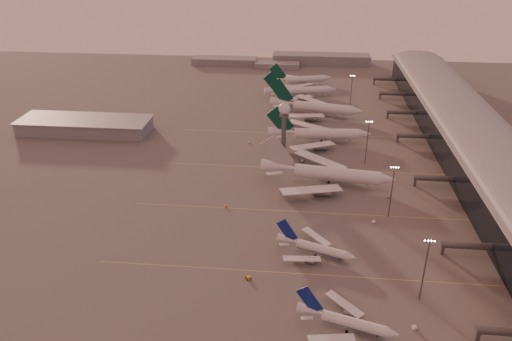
{
  "coord_description": "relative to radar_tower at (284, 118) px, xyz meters",
  "views": [
    {
      "loc": [
        15.2,
        -140.17,
        115.47
      ],
      "look_at": [
        -6.54,
        78.92,
        8.03
      ],
      "focal_mm": 35.0,
      "sensor_mm": 36.0,
      "label": 1
    }
  ],
  "objects": [
    {
      "name": "narrowbody_mid",
      "position": [
        17.44,
        -97.29,
        -18.35
      ],
      "size": [
        31.49,
        24.68,
        12.83
      ],
      "color": "silver",
      "rests_on": "ground"
    },
    {
      "name": "mast_b",
      "position": [
        50.0,
        -65.0,
        -7.21
      ],
      "size": [
        3.6,
        0.56,
        25.0
      ],
      "color": "#4F5155",
      "rests_on": "ground"
    },
    {
      "name": "mast_d",
      "position": [
        43.0,
        80.0,
        -7.21
      ],
      "size": [
        3.6,
        0.56,
        25.0
      ],
      "color": "#4F5155",
      "rests_on": "ground"
    },
    {
      "name": "gsv_truck_c",
      "position": [
        -23.05,
        -64.08,
        -19.94
      ],
      "size": [
        5.18,
        3.77,
        1.98
      ],
      "color": "gold",
      "rests_on": "ground"
    },
    {
      "name": "gsv_catering_a",
      "position": [
        48.85,
        -134.85,
        -18.61
      ],
      "size": [
        5.9,
        3.11,
        4.69
      ],
      "color": "white",
      "rests_on": "ground"
    },
    {
      "name": "taxiway_markings",
      "position": [
        25.0,
        -64.0,
        -20.94
      ],
      "size": [
        180.0,
        185.25,
        0.02
      ],
      "color": "#CCC648",
      "rests_on": "ground"
    },
    {
      "name": "widebody_white",
      "position": [
        23.68,
        -36.07,
        -16.82
      ],
      "size": [
        67.47,
        53.72,
        23.81
      ],
      "color": "silver",
      "rests_on": "ground"
    },
    {
      "name": "greentail_b",
      "position": [
        19.01,
        65.63,
        -16.79
      ],
      "size": [
        64.04,
        51.2,
        23.55
      ],
      "color": "silver",
      "rests_on": "ground"
    },
    {
      "name": "distant_horizon",
      "position": [
        -2.38,
        205.14,
        -17.06
      ],
      "size": [
        165.0,
        37.5,
        9.0
      ],
      "color": "slate",
      "rests_on": "ground"
    },
    {
      "name": "ground",
      "position": [
        -5.0,
        -120.0,
        -20.95
      ],
      "size": [
        700.0,
        700.0,
        0.0
      ],
      "primitive_type": "plane",
      "color": "#565353",
      "rests_on": "ground"
    },
    {
      "name": "gsv_tug_far",
      "position": [
        11.0,
        -11.64,
        -20.41
      ],
      "size": [
        3.73,
        4.3,
        1.05
      ],
      "color": "white",
      "rests_on": "ground"
    },
    {
      "name": "gsv_catering_b",
      "position": [
        52.36,
        -48.66,
        -19.13
      ],
      "size": [
        4.84,
        3.47,
        3.63
      ],
      "color": "slate",
      "rests_on": "ground"
    },
    {
      "name": "greentail_c",
      "position": [
        7.88,
        105.26,
        -17.35
      ],
      "size": [
        55.21,
        44.1,
        20.36
      ],
      "color": "silver",
      "rests_on": "ground"
    },
    {
      "name": "greentail_d",
      "position": [
        8.03,
        137.04,
        -17.56
      ],
      "size": [
        51.36,
        40.87,
        19.21
      ],
      "color": "silver",
      "rests_on": "ground"
    },
    {
      "name": "mast_a",
      "position": [
        53.0,
        -120.0,
        -7.21
      ],
      "size": [
        3.6,
        0.56,
        25.0
      ],
      "color": "#4F5155",
      "rests_on": "ground"
    },
    {
      "name": "terminal",
      "position": [
        102.88,
        -9.91,
        -10.43
      ],
      "size": [
        57.0,
        362.0,
        23.04
      ],
      "color": "black",
      "rests_on": "ground"
    },
    {
      "name": "gsv_tug_hangar",
      "position": [
        35.99,
        36.82,
        -20.36
      ],
      "size": [
        4.21,
        2.75,
        1.15
      ],
      "color": "gold",
      "rests_on": "ground"
    },
    {
      "name": "gsv_tug_mid",
      "position": [
        -6.99,
        -115.08,
        -20.37
      ],
      "size": [
        4.11,
        4.57,
        1.12
      ],
      "color": "gold",
      "rests_on": "ground"
    },
    {
      "name": "greentail_a",
      "position": [
        20.65,
        17.54,
        -16.96
      ],
      "size": [
        62.14,
        50.06,
        22.56
      ],
      "color": "silver",
      "rests_on": "ground"
    },
    {
      "name": "mast_c",
      "position": [
        45.0,
        -10.0,
        -7.21
      ],
      "size": [
        3.6,
        0.56,
        25.0
      ],
      "color": "#4F5155",
      "rests_on": "ground"
    },
    {
      "name": "gsv_truck_d",
      "position": [
        -21.01,
        12.26,
        -19.92
      ],
      "size": [
        3.18,
        5.29,
        2.01
      ],
      "color": "white",
      "rests_on": "ground"
    },
    {
      "name": "narrowbody_near",
      "position": [
        26.84,
        -137.0,
        -18.3
      ],
      "size": [
        32.59,
        25.63,
        13.07
      ],
      "color": "silver",
      "rests_on": "ground"
    },
    {
      "name": "gsv_truck_b",
      "position": [
        43.34,
        -71.34,
        -19.74
      ],
      "size": [
        6.26,
        4.08,
        2.38
      ],
      "color": "white",
      "rests_on": "ground"
    },
    {
      "name": "radar_tower",
      "position": [
        0.0,
        0.0,
        0.0
      ],
      "size": [
        6.4,
        6.4,
        31.1
      ],
      "color": "#4F5155",
      "rests_on": "ground"
    },
    {
      "name": "hangar",
      "position": [
        -125.0,
        20.0,
        -16.63
      ],
      "size": [
        82.0,
        27.0,
        8.5
      ],
      "color": "slate",
      "rests_on": "ground"
    }
  ]
}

